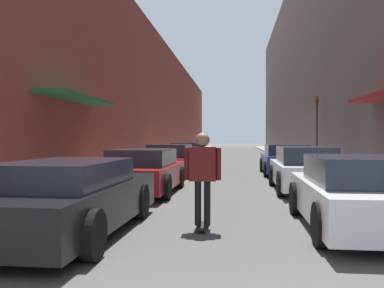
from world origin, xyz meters
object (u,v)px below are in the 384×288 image
(parked_car_right_0, at_px, (358,194))
(traffic_light, at_px, (317,123))
(parked_car_left_0, at_px, (71,198))
(parked_car_right_2, at_px, (285,160))
(parked_car_right_1, at_px, (304,169))
(parked_car_left_2, at_px, (171,160))
(parked_car_left_3, at_px, (188,155))
(parked_car_left_1, at_px, (144,171))
(skateboarder, at_px, (203,170))

(parked_car_right_0, relative_size, traffic_light, 1.18)
(parked_car_right_0, bearing_deg, traffic_light, 81.93)
(parked_car_left_0, distance_m, traffic_light, 18.70)
(parked_car_right_2, bearing_deg, traffic_light, 65.62)
(parked_car_left_0, xyz_separation_m, parked_car_right_1, (4.84, 6.34, 0.03))
(parked_car_left_2, bearing_deg, parked_car_left_3, 87.80)
(parked_car_left_3, distance_m, parked_car_right_2, 6.23)
(parked_car_left_1, distance_m, parked_car_right_2, 8.30)
(parked_car_right_0, height_order, skateboarder, skateboarder)
(parked_car_left_1, bearing_deg, traffic_light, 58.82)
(parked_car_right_0, xyz_separation_m, parked_car_right_1, (-0.07, 5.44, 0.02))
(parked_car_left_3, height_order, parked_car_right_1, parked_car_right_1)
(parked_car_right_0, bearing_deg, parked_car_left_3, 107.11)
(parked_car_right_1, distance_m, parked_car_right_2, 5.80)
(parked_car_left_2, bearing_deg, traffic_light, 40.07)
(parked_car_left_3, xyz_separation_m, parked_car_right_0, (4.71, -15.29, -0.01))
(parked_car_left_2, height_order, parked_car_right_2, parked_car_left_2)
(parked_car_left_2, bearing_deg, parked_car_left_0, -90.05)
(parked_car_left_1, xyz_separation_m, parked_car_right_0, (4.82, -4.49, 0.01))
(parked_car_left_3, bearing_deg, parked_car_left_0, -90.73)
(parked_car_right_0, distance_m, parked_car_right_2, 11.23)
(parked_car_left_1, relative_size, parked_car_left_3, 1.12)
(parked_car_left_1, relative_size, parked_car_right_1, 1.02)
(parked_car_left_3, distance_m, parked_car_right_1, 10.89)
(parked_car_left_1, distance_m, parked_car_right_1, 4.84)
(parked_car_right_2, bearing_deg, parked_car_left_2, -168.14)
(parked_car_left_1, xyz_separation_m, parked_car_left_3, (0.11, 10.80, 0.02))
(parked_car_left_1, distance_m, skateboarder, 5.18)
(parked_car_left_2, relative_size, parked_car_left_3, 1.08)
(parked_car_left_1, height_order, parked_car_right_2, parked_car_right_2)
(parked_car_right_2, bearing_deg, parked_car_left_0, -112.14)
(parked_car_left_3, bearing_deg, parked_car_right_0, -72.89)
(parked_car_left_0, relative_size, parked_car_left_3, 1.20)
(parked_car_left_2, xyz_separation_m, parked_car_right_1, (4.83, -4.76, 0.01))
(parked_car_left_1, bearing_deg, parked_car_left_3, 89.42)
(parked_car_left_0, relative_size, skateboarder, 2.78)
(parked_car_right_1, height_order, traffic_light, traffic_light)
(parked_car_left_2, relative_size, parked_car_right_0, 0.98)
(parked_car_right_2, relative_size, skateboarder, 2.53)
(parked_car_left_1, distance_m, parked_car_left_2, 5.71)
(parked_car_right_0, xyz_separation_m, parked_car_right_2, (0.03, 11.23, 0.00))
(parked_car_right_2, xyz_separation_m, skateboarder, (-2.77, -11.46, 0.42))
(skateboarder, bearing_deg, parked_car_left_1, 113.72)
(skateboarder, xyz_separation_m, traffic_light, (5.04, 16.49, 1.35))
(parked_car_left_2, bearing_deg, parked_car_right_2, 11.86)
(parked_car_right_0, distance_m, traffic_light, 16.51)
(traffic_light, bearing_deg, parked_car_right_1, -102.37)
(parked_car_right_0, height_order, traffic_light, traffic_light)
(parked_car_right_1, bearing_deg, parked_car_left_1, -168.74)
(parked_car_left_0, xyz_separation_m, parked_car_left_2, (0.01, 11.10, 0.02))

